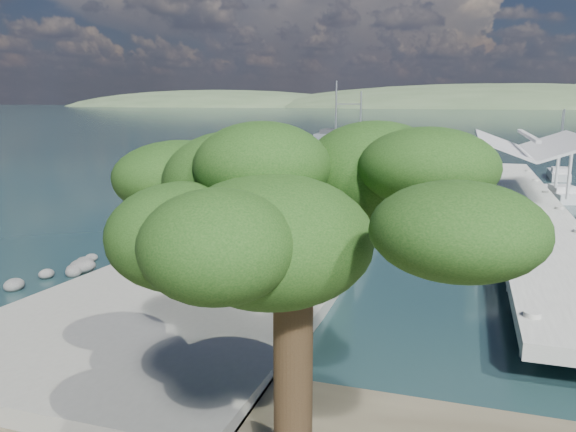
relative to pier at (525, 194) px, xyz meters
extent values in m
plane|color=#162E36|center=(-13.00, -18.77, -1.60)|extent=(1400.00, 1400.00, 0.00)
cube|color=gray|center=(-13.00, -19.77, -1.35)|extent=(10.00, 18.00, 0.50)
cube|color=#9FA096|center=(0.00, -0.77, -0.60)|extent=(4.00, 44.00, 0.50)
cube|color=#495156|center=(-13.44, 3.77, -1.18)|extent=(9.90, 28.35, 2.33)
cube|color=#495156|center=(-17.34, 3.55, 0.54)|extent=(2.09, 27.92, 1.21)
cube|color=#495156|center=(-9.53, 3.98, 0.54)|extent=(2.09, 27.92, 1.21)
cube|color=#495156|center=(-12.67, -10.08, -0.67)|extent=(8.39, 0.83, 2.42)
cube|color=#495156|center=(-13.95, 13.06, 1.38)|extent=(5.78, 4.02, 2.79)
cube|color=#2D2F32|center=(-13.95, 13.06, 2.96)|extent=(4.81, 3.23, 0.37)
cylinder|color=#A1A3A6|center=(-15.06, 13.00, 5.10)|extent=(0.15, 0.15, 4.65)
cylinder|color=#A1A3A6|center=(-12.83, 13.13, 4.64)|extent=(0.15, 0.15, 3.72)
cylinder|color=black|center=(-12.09, -17.95, -0.43)|extent=(0.72, 1.41, 1.34)
cylinder|color=black|center=(-9.76, -18.41, -0.43)|extent=(0.72, 1.41, 1.34)
cylinder|color=black|center=(-11.41, -14.51, -0.43)|extent=(0.72, 1.41, 1.34)
cylinder|color=black|center=(-9.08, -14.97, -0.43)|extent=(0.72, 1.41, 1.34)
cylinder|color=black|center=(-11.01, -12.48, -0.43)|extent=(0.72, 1.41, 1.34)
cylinder|color=black|center=(-8.68, -12.94, -0.43)|extent=(0.72, 1.41, 1.34)
cube|color=black|center=(-10.37, -15.35, -0.27)|extent=(3.75, 8.13, 0.26)
cube|color=#202D19|center=(-10.91, -18.08, 0.81)|extent=(2.93, 2.52, 2.06)
cube|color=#202D19|center=(-11.15, -19.29, 0.29)|extent=(2.51, 1.37, 1.03)
cube|color=#202D19|center=(-10.09, -13.93, 0.09)|extent=(3.45, 5.16, 0.36)
cube|color=black|center=(-10.05, -13.73, 1.58)|extent=(3.19, 4.33, 2.58)
cube|color=#2D2F32|center=(-11.25, -19.80, -0.33)|extent=(2.58, 0.75, 0.31)
imported|color=#202D19|center=(-13.41, -19.99, -0.30)|extent=(0.69, 0.58, 1.59)
cube|color=silver|center=(3.00, 8.79, -1.34)|extent=(3.08, 5.87, 0.92)
cube|color=silver|center=(3.27, 7.80, -0.73)|extent=(1.82, 1.96, 0.61)
cylinder|color=#A1A3A6|center=(3.00, 8.79, 1.99)|extent=(0.10, 0.10, 6.15)
cube|color=silver|center=(4.92, 21.11, -1.35)|extent=(1.81, 5.60, 0.91)
cube|color=silver|center=(4.88, 20.11, -0.74)|extent=(1.47, 1.66, 0.60)
cylinder|color=#A1A3A6|center=(4.92, 21.11, 1.93)|extent=(0.10, 0.10, 6.05)
cylinder|color=#392717|center=(-6.06, -29.66, 1.26)|extent=(0.61, 0.61, 5.92)
ellipsoid|color=black|center=(-6.06, -29.66, 4.12)|extent=(5.72, 5.31, 2.45)
ellipsoid|color=black|center=(-9.53, -26.60, 4.12)|extent=(2.86, 2.86, 1.63)
camera|label=1|loc=(-3.72, -37.35, 5.75)|focal=35.00mm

